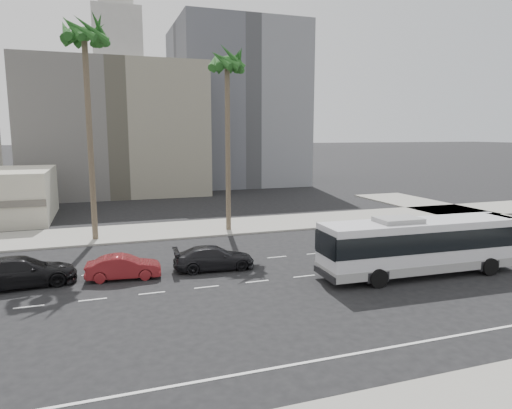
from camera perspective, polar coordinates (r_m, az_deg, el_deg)
name	(u,v)px	position (r m, az deg, el deg)	size (l,w,h in m)	color
ground	(348,272)	(29.14, 11.49, -8.25)	(700.00, 700.00, 0.00)	black
sidewalk_north	(264,224)	(42.77, 0.95, -2.45)	(120.00, 7.00, 0.15)	gray
midrise_beige_west	(115,130)	(68.96, -17.26, 8.94)	(24.00, 18.00, 18.00)	#64615B
midrise_gray_center	(235,107)	(79.25, -2.64, 12.17)	(20.00, 20.00, 26.00)	#585A62
civic_tower	(119,79)	(275.87, -16.86, 14.88)	(42.00, 42.00, 129.00)	#BCB8B0
highrise_right	(209,85)	(262.09, -5.97, 14.69)	(26.00, 26.00, 70.00)	#4B525B
highrise_far	(236,99)	(296.95, -2.47, 13.08)	(22.00, 22.00, 60.00)	#4B525B
city_bus	(420,244)	(29.21, 19.93, -4.70)	(12.67, 3.25, 3.62)	silver
car_a	(214,258)	(28.98, -5.31, -6.67)	(5.09, 2.07, 1.48)	black
car_b	(124,267)	(28.13, -16.28, -7.55)	(4.30, 1.50, 1.42)	maroon
car_c	(21,272)	(28.87, -27.39, -7.51)	(5.82, 2.37, 1.69)	black
palm_near	(227,66)	(39.56, -3.66, 16.93)	(4.59, 4.59, 15.48)	brown
palm_mid	(84,39)	(38.36, -20.75, 18.87)	(5.58, 5.58, 17.23)	brown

